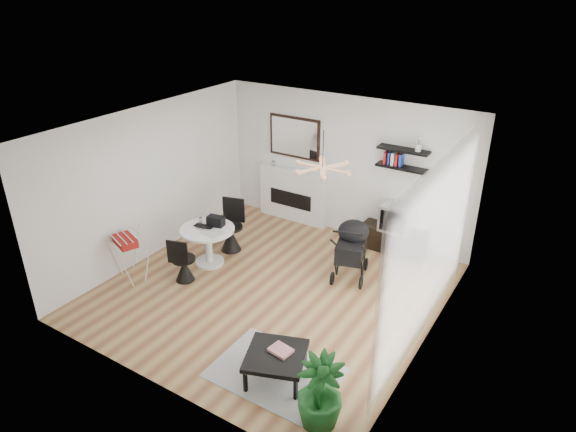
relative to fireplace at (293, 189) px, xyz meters
The scene contains 25 objects.
floor 2.75m from the fireplace, 65.59° to the right, with size 5.00×5.00×0.00m, color brown.
ceiling 3.34m from the fireplace, 65.59° to the right, with size 5.00×5.00×0.00m, color white.
wall_back 1.29m from the fireplace, ahead, with size 5.00×5.00×0.00m, color white.
wall_left 2.88m from the fireplace, 120.01° to the right, with size 5.00×5.00×0.00m, color white.
wall_right 4.39m from the fireplace, 33.95° to the right, with size 5.00×5.00×0.00m, color white.
sheer_curtain 4.20m from the fireplace, 32.43° to the right, with size 0.04×3.60×2.60m, color white.
fireplace is the anchor object (origin of this frame).
shelf_lower 2.43m from the fireplace, ahead, with size 0.90×0.25×0.04m, color black.
shelf_upper 2.57m from the fireplace, ahead, with size 0.90×0.25×0.04m, color black.
pendant_lamp 3.15m from the fireplace, 49.71° to the right, with size 0.90×0.90×0.10m, color #E2A076, non-canonical shape.
tv_console 2.30m from the fireplace, ahead, with size 1.18×0.41×0.44m, color black.
crt_tv 2.30m from the fireplace, ahead, with size 0.56×0.49×0.49m.
dining_table 2.33m from the fireplace, 97.56° to the right, with size 0.94×0.94×0.69m.
laptop 2.37m from the fireplace, 99.15° to the right, with size 0.35×0.23×0.03m, color black.
black_bag 2.14m from the fireplace, 96.83° to the right, with size 0.29×0.17×0.17m, color black.
newspaper 2.37m from the fireplace, 92.88° to the right, with size 0.34×0.28×0.01m, color white.
drinking_glass 2.25m from the fireplace, 104.38° to the right, with size 0.06×0.06×0.09m, color white.
chair_far 1.76m from the fireplace, 99.78° to the right, with size 0.49×0.50×0.96m.
chair_near 3.00m from the fireplace, 95.74° to the right, with size 0.42×0.43×0.82m.
drying_rack 3.54m from the fireplace, 107.82° to the right, with size 0.69×0.67×0.81m.
stroller 2.37m from the fireplace, 33.88° to the right, with size 0.74×0.95×1.06m.
rug 4.58m from the fireplace, 61.16° to the right, with size 1.59×1.15×0.01m, color gray.
coffee_table 4.63m from the fireplace, 60.91° to the right, with size 0.94×0.94×0.37m.
magazines 4.58m from the fireplace, 60.20° to the right, with size 0.27×0.22×0.04m, color #BA2E30.
potted_plant 5.36m from the fireplace, 55.13° to the right, with size 0.53×0.53×0.94m, color #17521D.
Camera 1 is at (3.93, -5.77, 4.68)m, focal length 32.00 mm.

